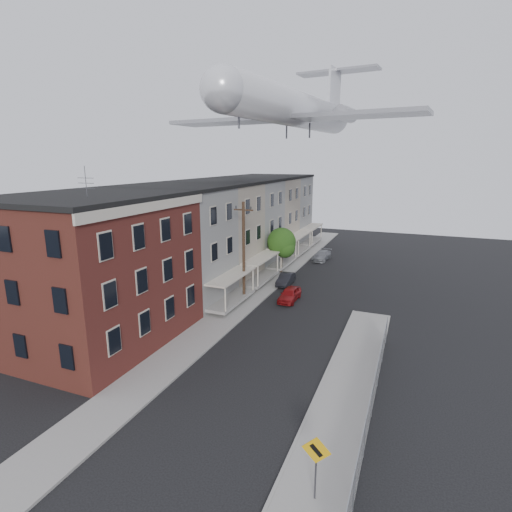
{
  "coord_description": "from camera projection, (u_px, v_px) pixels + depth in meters",
  "views": [
    {
      "loc": [
        8.2,
        -13.35,
        12.48
      ],
      "look_at": [
        -0.58,
        8.44,
        6.81
      ],
      "focal_mm": 28.0,
      "sensor_mm": 36.0,
      "label": 1
    }
  ],
  "objects": [
    {
      "name": "curb_right",
      "position": [
        318.0,
        392.0,
        21.86
      ],
      "size": [
        0.15,
        26.0,
        0.14
      ],
      "primitive_type": "cube",
      "color": "gray",
      "rests_on": "ground"
    },
    {
      "name": "row_house_b",
      "position": [
        210.0,
        231.0,
        42.27
      ],
      "size": [
        11.98,
        7.0,
        10.3
      ],
      "color": "gray",
      "rests_on": "ground"
    },
    {
      "name": "sidewalk_right",
      "position": [
        344.0,
        398.0,
        21.34
      ],
      "size": [
        3.0,
        26.0,
        0.12
      ],
      "primitive_type": "cube",
      "color": "gray",
      "rests_on": "ground"
    },
    {
      "name": "car_mid",
      "position": [
        286.0,
        279.0,
        40.87
      ],
      "size": [
        1.37,
        3.62,
        1.18
      ],
      "primitive_type": "imported",
      "rotation": [
        0.0,
        0.0,
        0.04
      ],
      "color": "black",
      "rests_on": "ground"
    },
    {
      "name": "row_house_e",
      "position": [
        275.0,
        209.0,
        61.21
      ],
      "size": [
        11.98,
        7.0,
        10.3
      ],
      "color": "slate",
      "rests_on": "ground"
    },
    {
      "name": "utility_pole",
      "position": [
        244.0,
        251.0,
        35.11
      ],
      "size": [
        1.8,
        0.26,
        9.0
      ],
      "color": "black",
      "rests_on": "ground"
    },
    {
      "name": "row_house_a",
      "position": [
        172.0,
        244.0,
        35.96
      ],
      "size": [
        11.98,
        7.0,
        10.3
      ],
      "color": "slate",
      "rests_on": "ground"
    },
    {
      "name": "street_tree",
      "position": [
        282.0,
        244.0,
        44.22
      ],
      "size": [
        3.22,
        3.2,
        5.2
      ],
      "color": "black",
      "rests_on": "ground"
    },
    {
      "name": "row_house_d",
      "position": [
        258.0,
        215.0,
        54.89
      ],
      "size": [
        11.98,
        7.0,
        10.3
      ],
      "color": "gray",
      "rests_on": "ground"
    },
    {
      "name": "corner_building",
      "position": [
        94.0,
        269.0,
        27.4
      ],
      "size": [
        10.31,
        12.3,
        12.15
      ],
      "color": "#3C1D13",
      "rests_on": "ground"
    },
    {
      "name": "ground",
      "position": [
        198.0,
        445.0,
        17.94
      ],
      "size": [
        120.0,
        120.0,
        0.0
      ],
      "primitive_type": "plane",
      "color": "black",
      "rests_on": "ground"
    },
    {
      "name": "car_near",
      "position": [
        290.0,
        294.0,
        36.15
      ],
      "size": [
        1.47,
        3.64,
        1.24
      ],
      "primitive_type": "imported",
      "rotation": [
        0.0,
        0.0,
        -0.0
      ],
      "color": "maroon",
      "rests_on": "ground"
    },
    {
      "name": "car_far",
      "position": [
        322.0,
        256.0,
        50.86
      ],
      "size": [
        1.98,
        4.27,
        1.21
      ],
      "primitive_type": "imported",
      "rotation": [
        0.0,
        0.0,
        -0.07
      ],
      "color": "slate",
      "rests_on": "ground"
    },
    {
      "name": "chainlink_fence",
      "position": [
        372.0,
        399.0,
        19.67
      ],
      "size": [
        0.06,
        18.06,
        1.9
      ],
      "color": "gray",
      "rests_on": "ground"
    },
    {
      "name": "sidewalk_left",
      "position": [
        268.0,
        282.0,
        41.57
      ],
      "size": [
        3.0,
        62.0,
        0.12
      ],
      "primitive_type": "cube",
      "color": "gray",
      "rests_on": "ground"
    },
    {
      "name": "airplane",
      "position": [
        297.0,
        109.0,
        35.06
      ],
      "size": [
        22.7,
        25.93,
        7.47
      ],
      "color": "silver",
      "rests_on": "ground"
    },
    {
      "name": "row_house_c",
      "position": [
        237.0,
        222.0,
        48.58
      ],
      "size": [
        11.98,
        7.0,
        10.3
      ],
      "color": "slate",
      "rests_on": "ground"
    },
    {
      "name": "warning_sign",
      "position": [
        316.0,
        459.0,
        14.54
      ],
      "size": [
        1.1,
        0.11,
        2.8
      ],
      "color": "#515156",
      "rests_on": "ground"
    },
    {
      "name": "curb_left",
      "position": [
        281.0,
        284.0,
        41.04
      ],
      "size": [
        0.15,
        62.0,
        0.14
      ],
      "primitive_type": "cube",
      "color": "gray",
      "rests_on": "ground"
    }
  ]
}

